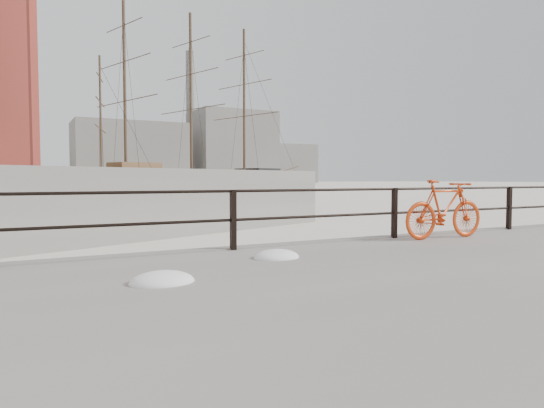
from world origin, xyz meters
name	(u,v)px	position (x,y,z in m)	size (l,w,h in m)	color
ground	(503,243)	(0.00, 0.00, 0.00)	(400.00, 400.00, 0.00)	white
guardrail	(509,208)	(0.00, -0.15, 0.85)	(28.00, 0.10, 1.00)	black
bicycle	(444,209)	(-2.71, -0.70, 0.93)	(1.93, 0.29, 1.17)	red
barque_black	(192,186)	(22.04, 89.32, 0.00)	(65.86, 21.55, 36.86)	black
schooner_mid	(55,189)	(-4.97, 73.35, 0.00)	(29.88, 12.64, 21.40)	beige
industrial_west	(130,154)	(20.00, 140.00, 9.00)	(32.00, 18.00, 18.00)	gray
industrial_mid	(232,148)	(55.00, 145.00, 12.00)	(26.00, 20.00, 24.00)	gray
industrial_east	(284,164)	(78.00, 150.00, 7.00)	(20.00, 16.00, 14.00)	gray
smokestack	(190,118)	(42.00, 150.00, 22.00)	(2.80, 2.80, 44.00)	gray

